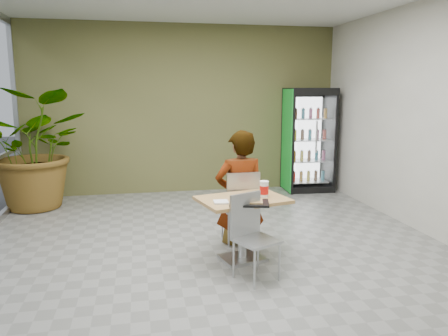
% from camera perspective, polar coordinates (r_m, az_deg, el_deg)
% --- Properties ---
extents(ground, '(7.00, 7.00, 0.00)m').
position_cam_1_polar(ground, '(5.37, -1.01, -11.45)').
color(ground, gray).
rests_on(ground, ground).
extents(room_envelope, '(6.00, 7.00, 3.20)m').
position_cam_1_polar(room_envelope, '(5.01, -1.06, 5.82)').
color(room_envelope, beige).
rests_on(room_envelope, ground).
extents(dining_table, '(1.12, 0.90, 0.75)m').
position_cam_1_polar(dining_table, '(5.10, 2.43, -6.28)').
color(dining_table, '#A77A47').
rests_on(dining_table, ground).
extents(chair_far, '(0.44, 0.45, 0.97)m').
position_cam_1_polar(chair_far, '(5.60, 2.25, -4.45)').
color(chair_far, '#A5A8AA').
rests_on(chair_far, ground).
extents(chair_near, '(0.53, 0.54, 0.90)m').
position_cam_1_polar(chair_near, '(4.67, 3.53, -7.96)').
color(chair_near, '#A5A8AA').
rests_on(chair_near, ground).
extents(seated_woman, '(0.67, 0.45, 1.78)m').
position_cam_1_polar(seated_woman, '(5.65, 2.10, -4.06)').
color(seated_woman, black).
rests_on(seated_woman, ground).
extents(pizza_plate, '(0.35, 0.26, 0.03)m').
position_cam_1_polar(pizza_plate, '(5.03, 2.30, -3.81)').
color(pizza_plate, white).
rests_on(pizza_plate, dining_table).
extents(soda_cup, '(0.11, 0.11, 0.19)m').
position_cam_1_polar(soda_cup, '(5.10, 5.26, -2.78)').
color(soda_cup, white).
rests_on(soda_cup, dining_table).
extents(napkin_stack, '(0.17, 0.17, 0.02)m').
position_cam_1_polar(napkin_stack, '(4.83, -0.42, -4.45)').
color(napkin_stack, white).
rests_on(napkin_stack, dining_table).
extents(cafeteria_tray, '(0.49, 0.40, 0.02)m').
position_cam_1_polar(cafeteria_tray, '(4.78, 3.31, -4.60)').
color(cafeteria_tray, black).
rests_on(cafeteria_tray, dining_table).
extents(beverage_fridge, '(0.95, 0.75, 2.01)m').
position_cam_1_polar(beverage_fridge, '(8.76, 10.99, 3.64)').
color(beverage_fridge, black).
rests_on(beverage_fridge, ground).
extents(potted_plant, '(2.06, 1.86, 2.01)m').
position_cam_1_polar(potted_plant, '(7.91, -23.21, 2.30)').
color(potted_plant, '#29672C').
rests_on(potted_plant, ground).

